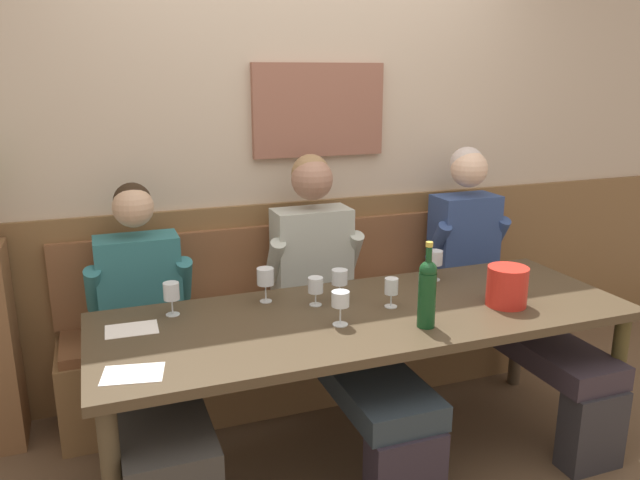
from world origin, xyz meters
TOP-DOWN VIEW (x-y plane):
  - ground_plane at (0.00, 0.00)m, footprint 6.80×6.80m
  - room_wall_back at (0.00, 1.09)m, footprint 6.80×0.12m
  - wood_wainscot_panel at (0.00, 1.04)m, footprint 6.80×0.03m
  - wall_bench at (0.00, 0.83)m, footprint 2.67×0.42m
  - dining_table at (0.00, 0.13)m, footprint 2.37×0.85m
  - person_left_seat at (-0.92, 0.44)m, footprint 0.50×1.28m
  - person_center_right_seat at (-0.02, 0.47)m, footprint 0.51×1.29m
  - person_center_left_seat at (0.93, 0.48)m, footprint 0.48×1.29m
  - ice_bucket at (0.62, -0.01)m, footprint 0.18×0.18m
  - wine_bottle_amber_mid at (0.16, -0.10)m, footprint 0.07×0.07m
  - wine_glass_right_end at (-0.17, 0.04)m, footprint 0.08×0.08m
  - wine_glass_mid_left at (-0.06, 0.31)m, footprint 0.07×0.07m
  - wine_glass_center_front at (-0.81, 0.39)m, footprint 0.07×0.07m
  - wine_glass_center_rear at (0.12, 0.15)m, footprint 0.06×0.06m
  - wine_glass_left_end at (0.50, 0.41)m, footprint 0.08×0.08m
  - wine_glass_by_bottle at (-0.39, 0.41)m, footprint 0.08×0.08m
  - wine_glass_mid_right at (-0.19, 0.29)m, footprint 0.07×0.07m
  - tasting_sheet_left_guest at (-0.99, 0.29)m, footprint 0.21×0.16m
  - tasting_sheet_right_guest at (-1.02, -0.12)m, footprint 0.23×0.19m

SIDE VIEW (x-z plane):
  - ground_plane at x=0.00m, z-range -0.02..0.00m
  - wall_bench at x=0.00m, z-range -0.19..0.75m
  - wood_wainscot_panel at x=0.00m, z-range 0.00..1.05m
  - person_left_seat at x=-0.92m, z-range -0.02..1.23m
  - person_center_right_seat at x=-0.02m, z-range -0.02..1.33m
  - dining_table at x=0.00m, z-range 0.29..1.03m
  - person_center_left_seat at x=0.93m, z-range -0.01..1.33m
  - tasting_sheet_left_guest at x=-0.99m, z-range 0.73..0.73m
  - tasting_sheet_right_guest at x=-1.02m, z-range 0.73..0.73m
  - wine_glass_mid_right at x=-0.19m, z-range 0.76..0.89m
  - ice_bucket at x=0.62m, z-range 0.73..0.91m
  - wine_glass_center_rear at x=0.12m, z-range 0.76..0.89m
  - wine_glass_center_front at x=-0.81m, z-range 0.76..0.91m
  - wine_glass_mid_left at x=-0.06m, z-range 0.77..0.91m
  - wine_glass_right_end at x=-0.17m, z-range 0.77..0.92m
  - wine_glass_left_end at x=0.50m, z-range 0.77..0.92m
  - wine_glass_by_bottle at x=-0.39m, z-range 0.77..0.93m
  - wine_bottle_amber_mid at x=0.16m, z-range 0.71..1.07m
  - room_wall_back at x=0.00m, z-range 0.00..2.80m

